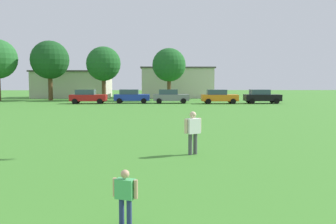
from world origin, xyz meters
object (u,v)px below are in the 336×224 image
parked_car_orange_3 (219,96)px  parked_car_black_4 (262,96)px  parked_car_gray_2 (170,96)px  tree_left (50,60)px  adult_bystander (193,129)px  parked_car_red_0 (88,96)px  tree_right (103,64)px  child_kite_flyer (125,193)px  tree_far_right (169,65)px  parked_car_blue_1 (131,96)px

parked_car_orange_3 → parked_car_black_4: 5.22m
parked_car_gray_2 → tree_left: tree_left is taller
parked_car_orange_3 → adult_bystander: bearing=-100.9°
parked_car_gray_2 → tree_left: bearing=155.2°
parked_car_red_0 → parked_car_black_4: bearing=-0.8°
parked_car_gray_2 → parked_car_black_4: (11.00, -0.79, 0.00)m
adult_bystander → tree_right: (-8.84, 40.68, 4.15)m
child_kite_flyer → tree_far_right: bearing=108.5°
parked_car_orange_3 → tree_right: bearing=148.9°
parked_car_blue_1 → parked_car_orange_3: (10.56, -1.38, 0.00)m
parked_car_red_0 → tree_far_right: (9.99, 7.92, 4.07)m
parked_car_red_0 → tree_right: tree_right is taller
tree_left → adult_bystander: bearing=-68.1°
tree_right → tree_far_right: 9.26m
child_kite_flyer → parked_car_gray_2: parked_car_gray_2 is taller
parked_car_gray_2 → tree_left: 18.83m
parked_car_red_0 → adult_bystander: bearing=-73.4°
parked_car_red_0 → child_kite_flyer: bearing=-78.9°
parked_car_red_0 → tree_right: 9.56m
tree_right → tree_far_right: tree_right is taller
parked_car_red_0 → parked_car_orange_3: same height
parked_car_blue_1 → parked_car_black_4: same height
parked_car_black_4 → tree_right: tree_right is taller
adult_bystander → child_kite_flyer: bearing=41.9°
child_kite_flyer → parked_car_blue_1: 40.13m
parked_car_blue_1 → parked_car_gray_2: 4.79m
parked_car_gray_2 → tree_right: size_ratio=0.57×
tree_left → tree_right: (7.39, 0.39, -0.51)m
adult_bystander → tree_left: 43.69m
child_kite_flyer → adult_bystander: 7.26m
parked_car_black_4 → tree_left: bearing=163.0°
tree_right → tree_left: bearing=-177.0°
adult_bystander → parked_car_black_4: (11.31, 31.87, -0.09)m
parked_car_red_0 → parked_car_orange_3: size_ratio=1.00×
tree_right → parked_car_blue_1: bearing=-60.1°
parked_car_blue_1 → parked_car_black_4: 15.82m
parked_car_blue_1 → tree_right: size_ratio=0.57×
parked_car_orange_3 → tree_right: size_ratio=0.57×
parked_car_blue_1 → parked_car_black_4: (15.77, -1.19, 0.00)m
tree_far_right → parked_car_gray_2: bearing=-90.6°
child_kite_flyer → parked_car_black_4: size_ratio=0.25×
parked_car_gray_2 → parked_car_orange_3: 5.87m
parked_car_gray_2 → parked_car_black_4: 11.03m
child_kite_flyer → parked_car_red_0: 39.90m
parked_car_red_0 → tree_far_right: bearing=38.4°
child_kite_flyer → parked_car_orange_3: bearing=99.6°
parked_car_blue_1 → tree_left: (-11.77, 7.24, 4.75)m
child_kite_flyer → parked_car_red_0: (-7.68, 39.15, 0.22)m
child_kite_flyer → parked_car_blue_1: parked_car_blue_1 is taller
parked_car_red_0 → parked_car_orange_3: 15.71m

